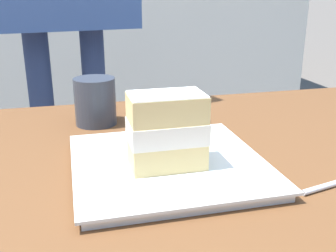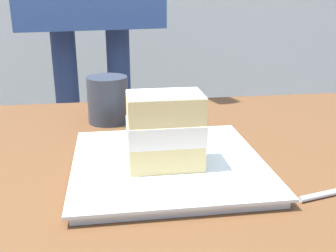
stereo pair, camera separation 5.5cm
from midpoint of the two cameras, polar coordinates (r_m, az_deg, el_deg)
name	(u,v)px [view 2 (the right image)]	position (r m, az deg, el deg)	size (l,w,h in m)	color
dessert_plate	(168,165)	(0.59, 2.68, -5.60)	(0.28, 0.28, 0.02)	white
cake_slice	(165,130)	(0.55, 2.46, -0.69)	(0.10, 0.07, 0.10)	#E0C17A
coffee_cup	(108,99)	(0.79, -6.66, 3.84)	(0.08, 0.08, 0.09)	#333842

